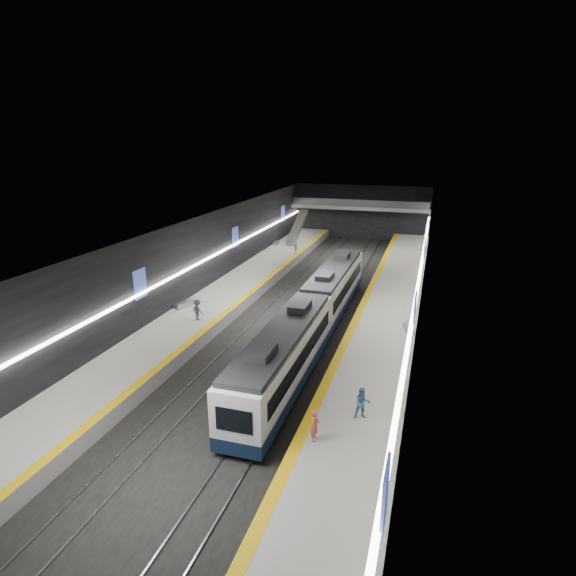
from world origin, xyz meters
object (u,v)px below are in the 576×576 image
(train, at_px, (313,314))
(bench_right_far, at_px, (423,249))
(escalator, at_px, (297,227))
(passenger_right_b, at_px, (362,404))
(passenger_right_a, at_px, (315,426))
(passenger_left_b, at_px, (198,310))
(bench_right_near, at_px, (407,328))
(bench_left_far, at_px, (276,243))
(passenger_left_a, at_px, (296,248))
(bench_left_near, at_px, (185,304))

(train, bearing_deg, bench_right_far, 76.58)
(escalator, height_order, bench_right_far, escalator)
(train, distance_m, passenger_right_b, 12.21)
(passenger_right_a, relative_size, passenger_right_b, 0.94)
(bench_right_far, xyz_separation_m, passenger_left_b, (-16.19, -30.21, 0.63))
(train, relative_size, passenger_left_b, 17.76)
(passenger_right_b, relative_size, passenger_left_b, 1.02)
(bench_right_near, bearing_deg, escalator, 105.54)
(passenger_right_a, bearing_deg, bench_left_far, 21.31)
(bench_right_far, xyz_separation_m, passenger_left_a, (-15.00, -6.52, 0.57))
(train, height_order, bench_left_near, train)
(bench_left_far, relative_size, bench_right_far, 0.97)
(bench_left_far, bearing_deg, passenger_right_a, -73.53)
(bench_right_near, bearing_deg, bench_left_far, 111.79)
(passenger_right_a, distance_m, passenger_right_b, 3.16)
(train, bearing_deg, passenger_right_a, -75.40)
(bench_left_near, relative_size, bench_left_far, 1.13)
(escalator, bearing_deg, bench_right_far, -3.98)
(train, height_order, passenger_right_a, train)
(train, bearing_deg, escalator, 108.15)
(passenger_right_b, distance_m, passenger_left_b, 17.72)
(escalator, xyz_separation_m, bench_right_near, (16.86, -28.63, -1.71))
(bench_right_far, relative_size, passenger_left_a, 1.12)
(train, distance_m, bench_left_near, 11.81)
(escalator, relative_size, passenger_right_b, 4.65)
(bench_left_near, xyz_separation_m, bench_right_far, (18.67, 27.78, -0.02))
(escalator, xyz_separation_m, bench_left_far, (-2.00, -3.36, -1.69))
(bench_right_near, relative_size, passenger_left_a, 1.01)
(passenger_left_a, bearing_deg, bench_left_far, -144.05)
(bench_right_far, height_order, passenger_left_a, passenger_left_a)
(escalator, bearing_deg, bench_right_near, -59.51)
(bench_right_far, bearing_deg, bench_right_near, -88.49)
(passenger_left_b, bearing_deg, train, -152.82)
(bench_left_near, distance_m, bench_right_near, 18.53)
(passenger_right_a, bearing_deg, train, 15.01)
(bench_left_far, distance_m, passenger_left_a, 5.93)
(bench_left_near, relative_size, bench_right_far, 1.10)
(passenger_right_a, bearing_deg, escalator, 17.49)
(escalator, bearing_deg, bench_left_far, -120.75)
(bench_right_near, height_order, passenger_left_b, passenger_left_b)
(escalator, relative_size, bench_left_near, 4.10)
(train, height_order, bench_right_far, train)
(passenger_right_b, bearing_deg, bench_right_near, 62.73)
(passenger_right_a, bearing_deg, bench_right_far, -4.23)
(train, bearing_deg, passenger_left_b, -174.54)
(bench_right_near, height_order, bench_right_far, bench_right_far)
(bench_left_near, xyz_separation_m, passenger_right_a, (15.18, -15.05, 0.57))
(bench_left_far, bearing_deg, passenger_right_b, -69.90)
(bench_left_far, distance_m, bench_right_far, 19.12)
(escalator, distance_m, passenger_right_b, 44.24)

